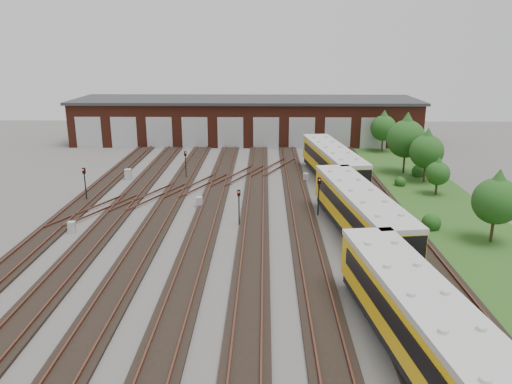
{
  "coord_description": "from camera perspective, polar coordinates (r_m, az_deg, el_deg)",
  "views": [
    {
      "loc": [
        2.83,
        -35.27,
        14.22
      ],
      "look_at": [
        2.1,
        5.69,
        2.0
      ],
      "focal_mm": 35.0,
      "sensor_mm": 36.0,
      "label": 1
    }
  ],
  "objects": [
    {
      "name": "tree_3",
      "position": [
        51.27,
        20.1,
        2.31
      ],
      "size": [
        2.3,
        2.3,
        3.81
      ],
      "color": "#342817",
      "rests_on": "ground"
    },
    {
      "name": "tree_4",
      "position": [
        40.15,
        25.83,
        -0.39
      ],
      "size": [
        3.41,
        3.41,
        5.65
      ],
      "color": "#342817",
      "rests_on": "ground"
    },
    {
      "name": "signal_mast_3",
      "position": [
        42.75,
        7.18,
        0.06
      ],
      "size": [
        0.29,
        0.27,
        3.34
      ],
      "rotation": [
        0.0,
        0.0,
        0.16
      ],
      "color": "black",
      "rests_on": "ground"
    },
    {
      "name": "track_network",
      "position": [
        38.65,
        -3.51,
        -4.84
      ],
      "size": [
        30.4,
        70.0,
        0.33
      ],
      "color": "black",
      "rests_on": "ground"
    },
    {
      "name": "signal_mast_1",
      "position": [
        40.21,
        -1.96,
        -1.21
      ],
      "size": [
        0.26,
        0.24,
        2.98
      ],
      "rotation": [
        0.0,
        0.0,
        -0.01
      ],
      "color": "black",
      "rests_on": "ground"
    },
    {
      "name": "signal_mast_0",
      "position": [
        49.09,
        -18.99,
        1.35
      ],
      "size": [
        0.32,
        0.3,
        3.19
      ],
      "rotation": [
        0.0,
        0.0,
        -0.34
      ],
      "color": "black",
      "rests_on": "ground"
    },
    {
      "name": "tree_0",
      "position": [
        70.03,
        14.38,
        7.44
      ],
      "size": [
        3.46,
        3.46,
        5.73
      ],
      "color": "#342817",
      "rests_on": "ground"
    },
    {
      "name": "bush_0",
      "position": [
        42.06,
        19.43,
        -3.04
      ],
      "size": [
        1.51,
        1.51,
        1.51
      ],
      "primitive_type": "sphere",
      "color": "#124013",
      "rests_on": "ground"
    },
    {
      "name": "maintenance_shed",
      "position": [
        76.09,
        -1.14,
        8.28
      ],
      "size": [
        51.0,
        12.5,
        6.35
      ],
      "color": "#552115",
      "rests_on": "ground"
    },
    {
      "name": "bush_2",
      "position": [
        58.28,
        18.18,
        2.47
      ],
      "size": [
        1.63,
        1.63,
        1.63
      ],
      "primitive_type": "sphere",
      "color": "#124013",
      "rests_on": "ground"
    },
    {
      "name": "metro_train",
      "position": [
        38.31,
        11.76,
        -2.23
      ],
      "size": [
        5.14,
        48.75,
        3.41
      ],
      "rotation": [
        0.0,
        0.0,
        0.13
      ],
      "color": "black",
      "rests_on": "ground"
    },
    {
      "name": "relay_cabinet_3",
      "position": [
        53.76,
        5.7,
        1.68
      ],
      "size": [
        0.6,
        0.53,
        0.89
      ],
      "primitive_type": "cube",
      "rotation": [
        0.0,
        0.0,
        -0.16
      ],
      "color": "#AAAEB0",
      "rests_on": "ground"
    },
    {
      "name": "ground",
      "position": [
        38.13,
        -3.32,
        -5.32
      ],
      "size": [
        120.0,
        120.0,
        0.0
      ],
      "primitive_type": "plane",
      "color": "#4D4A47",
      "rests_on": "ground"
    },
    {
      "name": "tree_2",
      "position": [
        58.4,
        16.82,
        6.33
      ],
      "size": [
        4.23,
        4.23,
        7.02
      ],
      "color": "#342817",
      "rests_on": "ground"
    },
    {
      "name": "relay_cabinet_4",
      "position": [
        46.71,
        7.97,
        -0.63
      ],
      "size": [
        0.66,
        0.57,
        1.01
      ],
      "primitive_type": "cube",
      "rotation": [
        0.0,
        0.0,
        0.11
      ],
      "color": "#AAAEB0",
      "rests_on": "ground"
    },
    {
      "name": "bush_1",
      "position": [
        53.86,
        16.16,
        1.27
      ],
      "size": [
        1.16,
        1.16,
        1.16
      ],
      "primitive_type": "sphere",
      "color": "#124013",
      "rests_on": "ground"
    },
    {
      "name": "relay_cabinet_2",
      "position": [
        45.39,
        -6.51,
        -1.13
      ],
      "size": [
        0.66,
        0.6,
        0.94
      ],
      "primitive_type": "cube",
      "rotation": [
        0.0,
        0.0,
        0.25
      ],
      "color": "#AAAEB0",
      "rests_on": "ground"
    },
    {
      "name": "signal_mast_2",
      "position": [
        54.83,
        -8.05,
        3.51
      ],
      "size": [
        0.28,
        0.27,
        3.04
      ],
      "rotation": [
        0.0,
        0.0,
        0.41
      ],
      "color": "black",
      "rests_on": "ground"
    },
    {
      "name": "relay_cabinet_0",
      "position": [
        41.63,
        -20.31,
        -3.78
      ],
      "size": [
        0.56,
        0.47,
        0.9
      ],
      "primitive_type": "cube",
      "rotation": [
        0.0,
        0.0,
        0.04
      ],
      "color": "#AAAEB0",
      "rests_on": "ground"
    },
    {
      "name": "relay_cabinet_1",
      "position": [
        56.13,
        -14.4,
        1.99
      ],
      "size": [
        0.7,
        0.6,
        1.12
      ],
      "primitive_type": "cube",
      "rotation": [
        0.0,
        0.0,
        0.06
      ],
      "color": "#AAAEB0",
      "rests_on": "ground"
    },
    {
      "name": "grass_verge",
      "position": [
        50.12,
        19.8,
        -0.86
      ],
      "size": [
        8.0,
        55.0,
        0.05
      ],
      "primitive_type": "cube",
      "color": "#214617",
      "rests_on": "ground"
    },
    {
      "name": "tree_1",
      "position": [
        55.38,
        18.95,
        4.83
      ],
      "size": [
        3.54,
        3.54,
        5.87
      ],
      "color": "#342817",
      "rests_on": "ground"
    }
  ]
}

